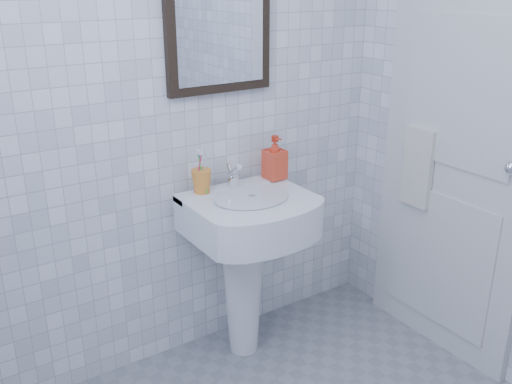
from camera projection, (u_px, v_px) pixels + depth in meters
wall_back at (169, 95)px, 2.39m from camera, size 2.20×0.02×2.50m
washbasin at (245, 248)px, 2.60m from camera, size 0.54×0.39×0.83m
faucet at (233, 177)px, 2.56m from camera, size 0.05×0.11×0.13m
toothbrush_cup at (202, 181)px, 2.50m from camera, size 0.11×0.11×0.11m
soap_dispenser at (275, 157)px, 2.66m from camera, size 0.09×0.10×0.20m
wall_mirror at (219, 19)px, 2.40m from camera, size 0.50×0.04×0.62m
bathroom_door at (456, 148)px, 2.54m from camera, size 0.04×0.80×2.00m
towel_ring at (425, 130)px, 2.64m from camera, size 0.01×0.18×0.18m
hand_towel at (418, 168)px, 2.69m from camera, size 0.03×0.16×0.38m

